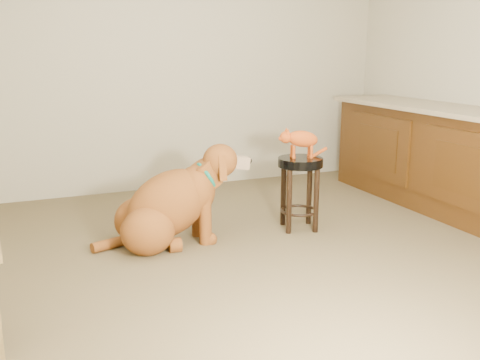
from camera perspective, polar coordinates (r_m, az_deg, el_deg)
name	(u,v)px	position (r m, az deg, el deg)	size (l,w,h in m)	color
floor	(263,246)	(4.03, 2.42, -7.09)	(4.50, 4.00, 0.01)	brown
room_shell	(265,12)	(3.77, 2.69, 17.44)	(4.54, 4.04, 2.62)	#B2AB8F
cabinet_run	(443,161)	(5.22, 20.80, 1.87)	(0.70, 2.56, 0.94)	#46280C
padded_stool	(300,179)	(4.33, 6.41, 0.15)	(0.37, 0.37, 0.59)	black
wood_stool	(396,161)	(5.57, 16.27, 1.98)	(0.43, 0.43, 0.68)	brown
golden_retriever	(170,206)	(4.03, -7.50, -2.77)	(1.25, 0.62, 0.79)	brown
tabby_kitten	(300,140)	(4.27, 6.39, 4.28)	(0.43, 0.19, 0.27)	#A73F10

